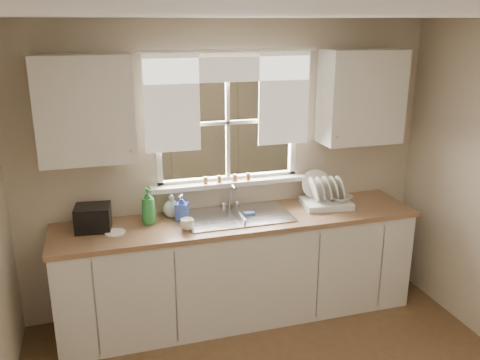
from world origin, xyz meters
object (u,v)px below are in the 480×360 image
object	(u,v)px
soap_bottle_a	(148,206)
cup	(187,224)
dish_rack	(326,197)
black_appliance	(93,218)

from	to	relation	value
soap_bottle_a	cup	xyz separation A→B (m)	(0.27, -0.22, -0.10)
soap_bottle_a	dish_rack	bearing A→B (deg)	-17.75
cup	black_appliance	xyz separation A→B (m)	(-0.70, 0.21, 0.05)
cup	black_appliance	size ratio (longest dim) A/B	0.42
dish_rack	soap_bottle_a	world-z (taller)	dish_rack
black_appliance	cup	bearing A→B (deg)	-9.94
cup	soap_bottle_a	bearing A→B (deg)	125.02
dish_rack	soap_bottle_a	xyz separation A→B (m)	(-1.55, 0.04, 0.07)
dish_rack	black_appliance	world-z (taller)	dish_rack
dish_rack	black_appliance	distance (m)	1.98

